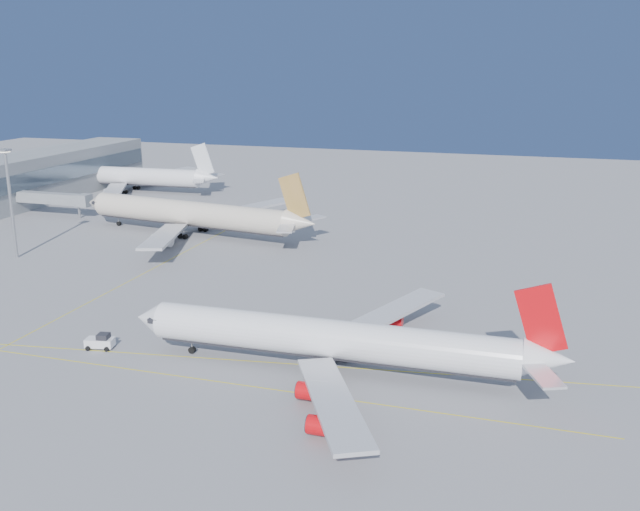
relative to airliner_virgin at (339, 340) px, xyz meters
The scene contains 9 objects.
ground 14.54m from the airliner_virgin, 155.25° to the left, with size 500.00×500.00×0.00m, color slate.
terminal 156.44m from the airliner_virgin, 144.54° to the left, with size 18.40×110.00×15.00m.
jet_bridge 131.12m from the airliner_virgin, 143.63° to the left, with size 23.60×3.60×6.90m.
taxiway_lines 30.13m from the airliner_virgin, 156.02° to the left, with size 118.86×140.00×0.02m.
airliner_virgin is the anchor object (origin of this frame).
airliner_etihad 89.96m from the airliner_virgin, 130.03° to the left, with size 69.40×63.53×18.14m.
airliner_third 160.75m from the airliner_virgin, 131.95° to the left, with size 64.55×59.54×17.33m.
pushback_tug 37.94m from the airliner_virgin, behind, with size 4.62×3.30×2.41m.
light_mast 94.94m from the airliner_virgin, 156.58° to the left, with size 2.12×2.12×24.58m.
Camera 1 is at (37.94, -96.76, 43.25)m, focal length 40.00 mm.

